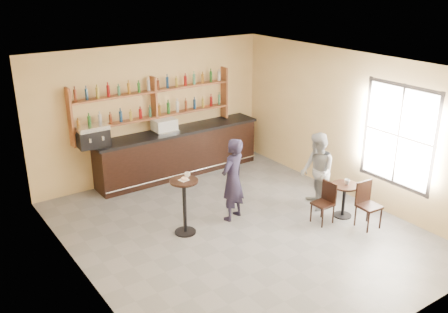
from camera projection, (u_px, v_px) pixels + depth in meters
floor at (239, 230)px, 9.73m from camera, size 7.00×7.00×0.00m
ceiling at (241, 67)px, 8.59m from camera, size 7.00×7.00×0.00m
wall_back at (152, 111)px, 11.85m from camera, size 7.00×0.00×7.00m
wall_front at (400, 231)px, 6.48m from camera, size 7.00×0.00×7.00m
wall_left at (81, 193)px, 7.56m from camera, size 0.00×7.00×7.00m
wall_right at (351, 126)px, 10.77m from camera, size 0.00×7.00×7.00m
window_pane at (398, 136)px, 9.81m from camera, size 0.00×2.00×2.00m
window_frame at (398, 136)px, 9.80m from camera, size 0.04×1.70×2.10m
shelf_unit at (154, 104)px, 11.67m from camera, size 4.00×0.26×1.40m
liquor_bottles at (154, 97)px, 11.61m from camera, size 3.68×0.10×1.00m
bar_counter at (178, 152)px, 12.20m from camera, size 4.25×0.83×1.15m
espresso_machine at (93, 136)px, 10.78m from camera, size 0.69×0.47×0.47m
pastry_case at (164, 126)px, 11.74m from camera, size 0.56×0.46×0.33m
pedestal_table at (185, 207)px, 9.45m from camera, size 0.54×0.54×1.11m
napkin at (184, 180)px, 9.25m from camera, size 0.19×0.19×0.00m
donut at (184, 179)px, 9.24m from camera, size 0.17×0.17×0.05m
cup_pedestal at (187, 175)px, 9.39m from camera, size 0.11×0.11×0.09m
man_main at (233, 180)px, 9.91m from camera, size 0.73×0.60×1.71m
cafe_table at (344, 200)px, 10.17m from camera, size 0.60×0.60×0.70m
cup_cafe at (347, 182)px, 10.05m from camera, size 0.12×0.12×0.10m
chair_west at (323, 203)px, 9.89m from camera, size 0.38×0.38×0.84m
chair_south at (369, 206)px, 9.70m from camera, size 0.42×0.42×0.92m
patron_second at (317, 172)px, 10.38m from camera, size 0.92×1.00×1.65m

